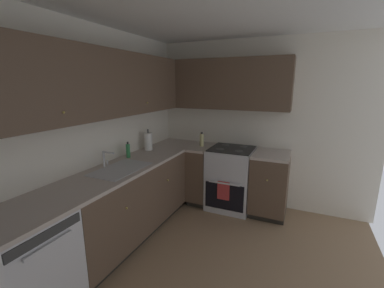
% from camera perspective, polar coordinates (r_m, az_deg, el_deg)
% --- Properties ---
extents(wall_back, '(4.01, 0.05, 2.43)m').
position_cam_1_polar(wall_back, '(2.87, -25.37, 0.18)').
color(wall_back, silver).
rests_on(wall_back, ground_plane).
extents(wall_right, '(0.05, 3.13, 2.43)m').
position_cam_1_polar(wall_right, '(3.87, 14.78, 4.12)').
color(wall_right, silver).
rests_on(wall_right, ground_plane).
extents(dishwasher, '(0.60, 0.63, 0.86)m').
position_cam_1_polar(dishwasher, '(2.49, -33.27, -22.59)').
color(dishwasher, silver).
rests_on(dishwasher, ground_plane).
extents(lower_cabinets_back, '(1.86, 0.62, 0.86)m').
position_cam_1_polar(lower_cabinets_back, '(3.19, -14.15, -12.58)').
color(lower_cabinets_back, brown).
rests_on(lower_cabinets_back, ground_plane).
extents(countertop_back, '(3.06, 0.60, 0.03)m').
position_cam_1_polar(countertop_back, '(3.02, -14.61, -5.02)').
color(countertop_back, '#B7A89E').
rests_on(countertop_back, lower_cabinets_back).
extents(lower_cabinets_right, '(0.62, 1.40, 0.86)m').
position_cam_1_polar(lower_cabinets_right, '(3.79, 11.19, -8.15)').
color(lower_cabinets_right, brown).
rests_on(lower_cabinets_right, ground_plane).
extents(countertop_right, '(0.60, 1.40, 0.03)m').
position_cam_1_polar(countertop_right, '(3.66, 11.48, -1.69)').
color(countertop_right, '#B7A89E').
rests_on(countertop_right, lower_cabinets_right).
extents(oven_range, '(0.68, 0.62, 1.04)m').
position_cam_1_polar(oven_range, '(3.84, 8.72, -7.45)').
color(oven_range, silver).
rests_on(oven_range, ground_plane).
extents(upper_cabinets_back, '(2.74, 0.34, 0.70)m').
position_cam_1_polar(upper_cabinets_back, '(2.85, -20.01, 12.51)').
color(upper_cabinets_back, brown).
extents(upper_cabinets_right, '(0.32, 1.95, 0.70)m').
position_cam_1_polar(upper_cabinets_right, '(3.78, 6.49, 13.19)').
color(upper_cabinets_right, brown).
extents(sink, '(0.65, 0.40, 0.10)m').
position_cam_1_polar(sink, '(2.92, -15.64, -6.20)').
color(sink, '#B7B7BC').
rests_on(sink, countertop_back).
extents(faucet, '(0.07, 0.16, 0.18)m').
position_cam_1_polar(faucet, '(3.01, -18.77, -2.83)').
color(faucet, silver).
rests_on(faucet, countertop_back).
extents(soap_bottle, '(0.05, 0.05, 0.20)m').
position_cam_1_polar(soap_bottle, '(3.31, -14.14, -1.45)').
color(soap_bottle, '#338C4C').
rests_on(soap_bottle, countertop_back).
extents(paper_towel_roll, '(0.11, 0.11, 0.31)m').
position_cam_1_polar(paper_towel_roll, '(3.63, -9.77, 0.58)').
color(paper_towel_roll, white).
rests_on(paper_towel_roll, countertop_back).
extents(oil_bottle, '(0.06, 0.06, 0.21)m').
position_cam_1_polar(oil_bottle, '(3.81, 2.21, 0.97)').
color(oil_bottle, beige).
rests_on(oil_bottle, countertop_right).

